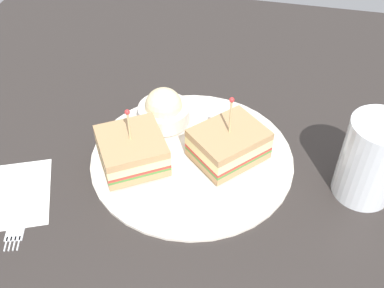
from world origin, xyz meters
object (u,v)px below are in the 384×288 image
at_px(coleslaw_bowl, 164,110).
at_px(napkin, 9,195).
at_px(sandwich_half_front, 229,144).
at_px(fork, 18,218).
at_px(sandwich_half_back, 132,150).
at_px(drink_glass, 370,163).
at_px(plate, 192,156).

distance_m(coleslaw_bowl, napkin, 0.25).
xyz_separation_m(sandwich_half_front, fork, (-0.24, -0.16, -0.03)).
relative_size(sandwich_half_back, fork, 0.97).
relative_size(drink_glass, fork, 0.94).
bearing_deg(fork, coleslaw_bowl, 58.55).
distance_m(sandwich_half_front, sandwich_half_back, 0.13).
xyz_separation_m(drink_glass, napkin, (-0.45, -0.11, -0.05)).
height_order(sandwich_half_front, coleslaw_bowl, sandwich_half_front).
xyz_separation_m(sandwich_half_back, drink_glass, (0.31, 0.02, 0.02)).
bearing_deg(sandwich_half_front, drink_glass, -5.58).
distance_m(sandwich_half_back, fork, 0.17).
bearing_deg(fork, napkin, 132.57).
xyz_separation_m(plate, napkin, (-0.22, -0.12, -0.00)).
distance_m(coleslaw_bowl, drink_glass, 0.30).
bearing_deg(coleslaw_bowl, drink_glass, -14.13).
xyz_separation_m(drink_glass, fork, (-0.42, -0.14, -0.05)).
bearing_deg(sandwich_half_front, coleslaw_bowl, 152.81).
xyz_separation_m(sandwich_half_front, coleslaw_bowl, (-0.11, 0.06, -0.00)).
relative_size(sandwich_half_front, coleslaw_bowl, 1.56).
relative_size(sandwich_half_back, drink_glass, 1.02).
bearing_deg(sandwich_half_front, fork, -146.07).
distance_m(sandwich_half_front, fork, 0.29).
height_order(sandwich_half_front, drink_glass, drink_glass).
distance_m(plate, sandwich_half_back, 0.09).
bearing_deg(napkin, coleslaw_bowl, 48.35).
xyz_separation_m(coleslaw_bowl, drink_glass, (0.29, -0.07, 0.02)).
height_order(plate, coleslaw_bowl, coleslaw_bowl).
distance_m(drink_glass, napkin, 0.47).
xyz_separation_m(coleslaw_bowl, napkin, (-0.16, -0.18, -0.03)).
distance_m(plate, sandwich_half_front, 0.06).
distance_m(sandwich_half_front, coleslaw_bowl, 0.12).
relative_size(sandwich_half_back, coleslaw_bowl, 1.52).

